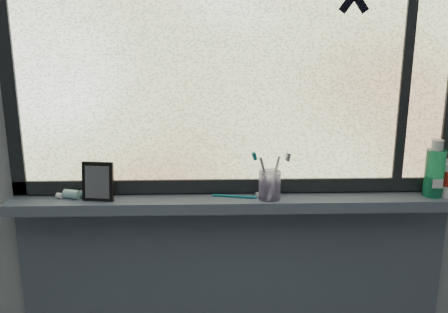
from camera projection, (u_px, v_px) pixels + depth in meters
wall_back at (234, 130)px, 1.81m from camera, size 3.00×0.01×2.50m
windowsill at (235, 202)px, 1.80m from camera, size 1.62×0.14×0.04m
window_pane at (235, 52)px, 1.71m from camera, size 1.50×0.01×1.00m
frame_bottom at (234, 185)px, 1.83m from camera, size 1.60×0.03×0.05m
frame_left at (6, 52)px, 1.68m from camera, size 0.05×0.03×1.10m
frame_mullion at (408, 52)px, 1.73m from camera, size 0.03×0.03×1.00m
vanity_mirror at (98, 181)px, 1.75m from camera, size 0.12×0.07×0.14m
toothpaste_tube at (77, 194)px, 1.78m from camera, size 0.18×0.10×0.03m
toothbrush_cup at (270, 185)px, 1.76m from camera, size 0.09×0.09×0.10m
toothbrush_lying at (235, 196)px, 1.79m from camera, size 0.20×0.06×0.01m
mouthwash_bottle at (435, 168)px, 1.78m from camera, size 0.08×0.08×0.17m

